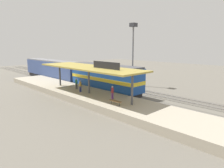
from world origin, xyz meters
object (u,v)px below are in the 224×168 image
Objects in this scene: person_walking at (112,92)px; person_boarding at (76,83)px; locomotive at (104,78)px; passenger_carriage_single at (52,69)px; person_waiting at (80,85)px; platform_bench at (115,101)px; light_mast at (133,41)px.

person_boarding is at bearing 89.49° from person_walking.
passenger_carriage_single is at bearing 90.00° from locomotive.
person_waiting is 1.99m from person_boarding.
locomotive is at bearing -20.74° from person_boarding.
person_waiting is at bearing -107.57° from person_boarding.
platform_bench is 0.99× the size of person_boarding.
passenger_carriage_single is 24.85m from person_walking.
light_mast is at bearing -65.86° from passenger_carriage_single.
locomotive is at bearing -175.63° from light_mast.
person_walking and person_boarding have the same top height.
locomotive is at bearing 2.76° from person_waiting.
person_walking is at bearing 53.32° from platform_bench.
light_mast is 15.57m from person_walking.
passenger_carriage_single is (6.00, 26.52, 0.97)m from platform_bench.
light_mast reaches higher than platform_bench.
person_waiting is (-4.98, -0.24, -0.56)m from locomotive.
person_waiting is 6.23m from person_walking.
locomotive reaches higher than person_walking.
platform_bench is at bearing -102.75° from passenger_carriage_single.
person_walking is at bearing -90.51° from person_boarding.
person_waiting is at bearing 83.00° from platform_bench.
platform_bench is 27.21m from passenger_carriage_single.
person_waiting is 1.00× the size of person_walking.
person_boarding is (-12.18, 1.06, -6.54)m from light_mast.
platform_bench is at bearing -97.00° from person_waiting.
locomotive is 1.23× the size of light_mast.
light_mast is at bearing -4.99° from person_boarding.
locomotive is 8.44× the size of person_waiting.
person_boarding is (-4.38, 1.66, -0.56)m from locomotive.
locomotive is at bearing 54.84° from platform_bench.
platform_bench is at bearing -126.68° from person_walking.
person_walking is 1.00× the size of person_boarding.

